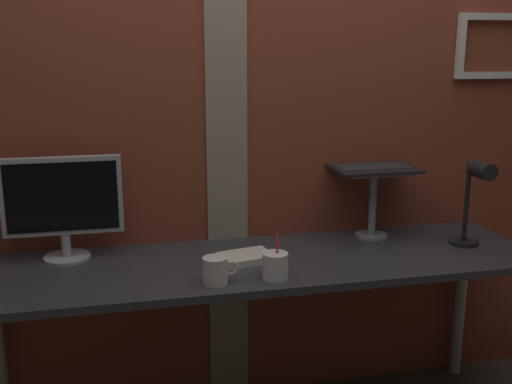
% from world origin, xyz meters
% --- Properties ---
extents(brick_wall_back, '(3.54, 0.16, 2.32)m').
position_xyz_m(brick_wall_back, '(0.00, 0.48, 1.16)').
color(brick_wall_back, brown).
rests_on(brick_wall_back, ground_plane).
extents(desk, '(2.21, 0.60, 0.76)m').
position_xyz_m(desk, '(-0.04, 0.12, 0.69)').
color(desk, '#333338').
rests_on(desk, ground_plane).
extents(monitor, '(0.45, 0.18, 0.41)m').
position_xyz_m(monitor, '(-0.78, 0.30, 0.99)').
color(monitor, '#ADB2B7').
rests_on(monitor, desk).
extents(laptop_stand, '(0.28, 0.22, 0.30)m').
position_xyz_m(laptop_stand, '(0.50, 0.30, 0.96)').
color(laptop_stand, gray).
rests_on(laptop_stand, desk).
extents(laptop, '(0.36, 0.29, 0.21)m').
position_xyz_m(laptop, '(0.50, 0.37, 1.11)').
color(laptop, black).
rests_on(laptop, laptop_stand).
extents(desk_lamp, '(0.12, 0.20, 0.37)m').
position_xyz_m(desk_lamp, '(0.84, 0.07, 0.99)').
color(desk_lamp, black).
rests_on(desk_lamp, desk).
extents(pen_cup, '(0.09, 0.09, 0.17)m').
position_xyz_m(pen_cup, '(-0.04, -0.08, 0.81)').
color(pen_cup, white).
rests_on(pen_cup, desk).
extents(coffee_mug, '(0.13, 0.09, 0.10)m').
position_xyz_m(coffee_mug, '(-0.25, -0.08, 0.81)').
color(coffee_mug, silver).
rests_on(coffee_mug, desk).
extents(paper_clutter_stack, '(0.22, 0.18, 0.03)m').
position_xyz_m(paper_clutter_stack, '(-0.10, 0.12, 0.77)').
color(paper_clutter_stack, silver).
rests_on(paper_clutter_stack, desk).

